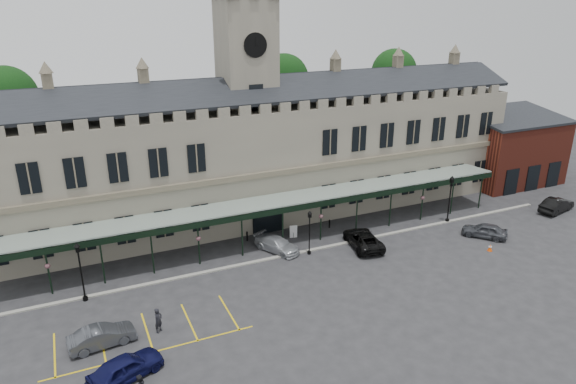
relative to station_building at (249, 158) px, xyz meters
name	(u,v)px	position (x,y,z in m)	size (l,w,h in m)	color
ground	(318,283)	(0.00, -15.91, -6.47)	(140.00, 140.00, 0.00)	#262628
station_building	(249,158)	(0.00, 0.00, 0.00)	(60.00, 10.36, 17.30)	slate
clock_tower	(247,94)	(0.00, 0.09, 6.64)	(5.60, 5.60, 24.80)	slate
canopy	(282,223)	(0.00, -8.45, -4.06)	(50.00, 4.10, 4.30)	#8C9E93
brick_annex	(510,150)	(34.00, -2.94, -2.31)	(12.40, 8.36, 9.23)	maroon
kerb	(290,254)	(0.00, -10.41, -6.41)	(60.00, 0.40, 0.12)	gray
parking_markings	(148,336)	(-14.00, -17.41, -6.47)	(16.00, 6.00, 0.01)	gold
tree_behind_left	(7,98)	(-22.00, 9.09, 6.35)	(6.00, 6.00, 16.00)	#332314
tree_behind_mid	(284,80)	(8.00, 9.09, 6.35)	(6.00, 6.00, 16.00)	#332314
tree_behind_right	(394,73)	(24.00, 9.09, 6.35)	(6.00, 6.00, 16.00)	#332314
lamp_post_left	(80,267)	(-17.67, -10.79, -3.52)	(0.47, 0.47, 4.97)	black
lamp_post_mid	(310,229)	(1.68, -10.92, -3.91)	(0.41, 0.41, 4.32)	black
lamp_post_right	(450,195)	(18.17, -10.35, -3.41)	(0.49, 0.49, 5.16)	black
traffic_cone	(490,248)	(17.32, -17.25, -6.15)	(0.41, 0.41, 0.65)	#EA4A07
sign_board	(293,232)	(1.82, -7.15, -5.84)	(0.74, 0.20, 1.28)	black
bollard_left	(247,236)	(-2.59, -5.99, -5.99)	(0.17, 0.17, 0.95)	black
bollard_right	(329,224)	(6.17, -6.54, -6.03)	(0.16, 0.16, 0.88)	black
car_left_a	(126,367)	(-15.95, -21.17, -5.67)	(1.89, 4.70, 1.60)	#0D0E39
car_left_b	(102,336)	(-16.97, -17.21, -5.74)	(1.53, 4.39, 1.45)	#3C3E44
car_taxi	(277,244)	(-0.78, -9.15, -5.80)	(1.88, 4.63, 1.34)	#A8ABB0
car_van	(363,239)	(7.00, -11.62, -5.70)	(2.53, 5.50, 1.53)	black
car_right_a	(485,230)	(19.00, -14.74, -5.75)	(1.70, 4.23, 1.44)	#3C3E44
car_right_b	(557,205)	(31.00, -13.01, -5.67)	(1.69, 4.84, 1.59)	black
person_a	(158,320)	(-13.20, -17.21, -5.54)	(0.68, 0.45, 1.86)	black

